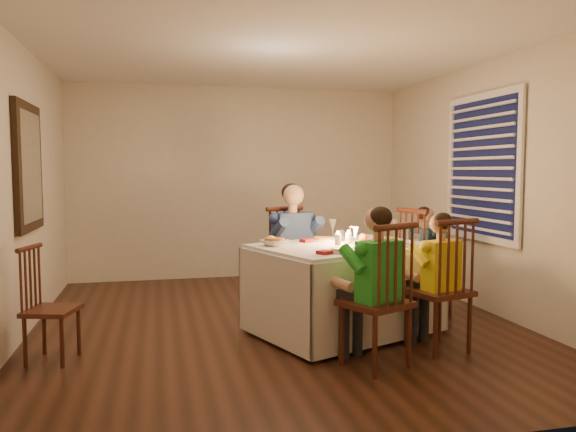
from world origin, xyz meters
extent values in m
plane|color=black|center=(0.00, 0.00, 0.00)|extent=(5.00, 5.00, 0.00)
cube|color=beige|center=(-2.25, 0.00, 1.30)|extent=(0.02, 5.00, 2.60)
cube|color=beige|center=(2.25, 0.00, 1.30)|extent=(0.02, 5.00, 2.60)
cube|color=beige|center=(0.00, 2.50, 1.30)|extent=(4.50, 0.02, 2.60)
plane|color=white|center=(0.00, 0.00, 2.60)|extent=(5.00, 5.00, 0.00)
cube|color=silver|center=(0.54, -0.40, 0.78)|extent=(1.78, 1.54, 0.04)
cube|color=silver|center=(0.34, 0.11, 0.40)|extent=(1.45, 0.57, 0.74)
cube|color=silver|center=(0.73, -0.91, 0.40)|extent=(1.45, 0.57, 0.74)
cube|color=silver|center=(1.24, -0.13, 0.40)|extent=(0.42, 1.05, 0.74)
cube|color=silver|center=(-0.17, -0.67, 0.40)|extent=(0.42, 1.05, 0.74)
cylinder|color=silver|center=(0.42, -0.08, 0.81)|extent=(0.34, 0.34, 0.02)
cylinder|color=silver|center=(0.37, -0.84, 0.81)|extent=(0.34, 0.34, 0.02)
cylinder|color=silver|center=(0.96, -0.56, 0.81)|extent=(0.34, 0.34, 0.02)
cylinder|color=silver|center=(1.00, -0.24, 0.81)|extent=(0.34, 0.34, 0.02)
cylinder|color=white|center=(0.47, -0.42, 0.85)|extent=(0.06, 0.06, 0.10)
cylinder|color=white|center=(0.59, -0.38, 0.85)|extent=(0.06, 0.06, 0.10)
sphere|color=yellow|center=(-0.11, -0.30, 0.85)|extent=(0.09, 0.09, 0.09)
sphere|color=orange|center=(0.77, -0.25, 0.84)|extent=(0.08, 0.08, 0.08)
imported|color=silver|center=(-0.09, -0.33, 0.83)|extent=(0.31, 0.31, 0.06)
cube|color=black|center=(-2.22, 0.30, 1.50)|extent=(0.05, 0.95, 1.15)
cube|color=white|center=(-2.19, 0.30, 1.50)|extent=(0.01, 0.78, 0.98)
cube|color=black|center=(2.23, 0.10, 1.50)|extent=(0.01, 1.20, 1.40)
cube|color=white|center=(2.21, 0.10, 1.50)|extent=(0.03, 1.34, 1.54)
camera|label=1|loc=(-1.09, -5.16, 1.47)|focal=35.00mm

